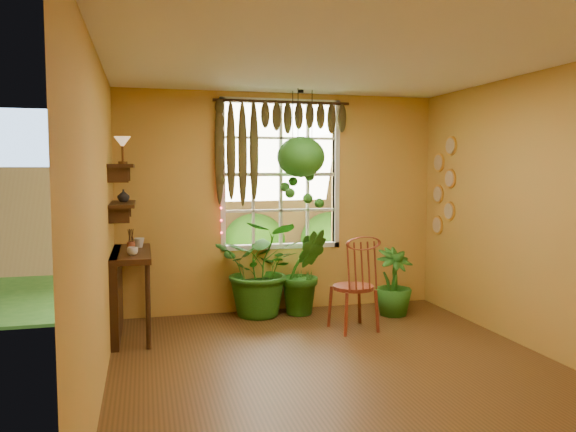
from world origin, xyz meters
name	(u,v)px	position (x,y,z in m)	size (l,w,h in m)	color
floor	(342,371)	(0.00, 0.00, 0.00)	(4.50, 4.50, 0.00)	brown
ceiling	(345,58)	(0.00, 0.00, 2.70)	(4.50, 4.50, 0.00)	white
wall_back	(281,203)	(0.00, 2.25, 1.35)	(4.00, 4.00, 0.00)	gold
wall_left	(99,224)	(-2.00, 0.00, 1.35)	(4.50, 4.50, 0.00)	gold
wall_right	(543,213)	(2.00, 0.00, 1.35)	(4.50, 4.50, 0.00)	gold
window	(281,174)	(0.00, 2.28, 1.70)	(1.52, 0.10, 1.86)	silver
valance_vine	(276,127)	(-0.08, 2.16, 2.28)	(1.70, 0.12, 1.10)	#331E0D
string_lights	(221,171)	(-0.76, 2.19, 1.75)	(0.03, 0.03, 1.54)	#FF2633
wall_plates	(444,186)	(1.98, 1.79, 1.55)	(0.04, 0.32, 1.10)	beige
counter_ledge	(121,284)	(-1.91, 1.60, 0.55)	(0.40, 1.20, 0.90)	#331E0D
shelf_lower	(123,204)	(-1.88, 1.60, 1.40)	(0.25, 0.90, 0.04)	#331E0D
shelf_upper	(122,166)	(-1.88, 1.60, 1.80)	(0.25, 0.90, 0.04)	#331E0D
backyard	(239,193)	(0.24, 6.87, 1.28)	(14.00, 10.00, 12.00)	#235217
windsor_chair	(355,299)	(0.56, 1.14, 0.35)	(0.51, 0.54, 1.21)	brown
potted_plant_left	(262,268)	(-0.30, 2.00, 0.58)	(1.05, 0.91, 1.17)	#215216
potted_plant_mid	(304,272)	(0.21, 1.95, 0.52)	(0.58, 0.46, 1.05)	#215216
potted_plant_right	(393,282)	(1.24, 1.63, 0.41)	(0.45, 0.45, 0.81)	#215216
hanging_basket	(301,162)	(0.16, 1.92, 1.86)	(0.57, 0.57, 1.42)	black
cup_a	(133,251)	(-1.78, 1.29, 0.94)	(0.11, 0.11, 0.09)	silver
cup_b	(139,243)	(-1.72, 1.85, 0.95)	(0.11, 0.11, 0.11)	beige
brush_jar	(131,240)	(-1.80, 1.59, 1.02)	(0.08, 0.08, 0.30)	brown
shelf_vase	(123,196)	(-1.87, 1.73, 1.48)	(0.13, 0.13, 0.13)	#B2AD99
tiffany_lamp	(122,144)	(-1.86, 1.49, 2.02)	(0.17, 0.17, 0.28)	#513117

